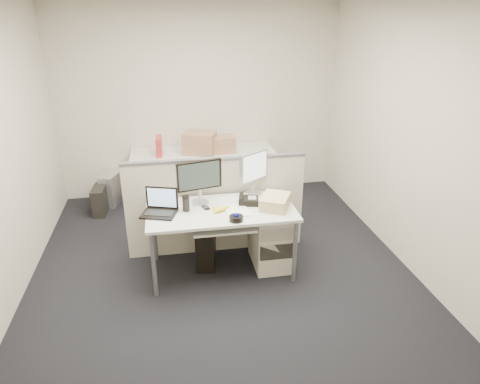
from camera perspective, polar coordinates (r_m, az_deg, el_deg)
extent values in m
cube|color=black|center=(4.71, -2.38, -10.37)|extent=(4.00, 4.50, 0.01)
cube|color=beige|center=(6.28, -5.47, 11.73)|extent=(4.00, 0.02, 2.70)
cube|color=beige|center=(2.12, 5.60, -13.24)|extent=(4.00, 0.02, 2.70)
cube|color=beige|center=(4.78, 21.95, 6.41)|extent=(0.02, 4.50, 2.70)
cube|color=silver|center=(4.35, -2.53, -2.47)|extent=(1.50, 0.75, 0.03)
cylinder|color=slate|center=(4.22, -11.42, -9.52)|extent=(0.04, 0.04, 0.70)
cylinder|color=slate|center=(4.78, -11.36, -5.32)|extent=(0.04, 0.04, 0.70)
cylinder|color=slate|center=(4.38, 7.33, -7.88)|extent=(0.04, 0.04, 0.70)
cylinder|color=slate|center=(4.92, 5.14, -4.03)|extent=(0.04, 0.04, 0.70)
cube|color=silver|center=(4.23, -2.18, -4.67)|extent=(0.62, 0.32, 0.02)
cube|color=beige|center=(4.67, 4.21, -5.99)|extent=(0.40, 0.55, 0.65)
cube|color=beige|center=(4.82, -3.21, -1.96)|extent=(2.00, 0.06, 1.10)
cube|color=beige|center=(6.25, -4.86, 2.23)|extent=(2.00, 0.60, 0.72)
cube|color=black|center=(4.39, -5.41, 1.29)|extent=(0.50, 0.28, 0.47)
cube|color=#B7B7BC|center=(4.60, 1.82, 2.45)|extent=(0.43, 0.38, 0.47)
cube|color=black|center=(4.25, -10.85, -1.50)|extent=(0.39, 0.34, 0.25)
cylinder|color=black|center=(4.10, -0.51, -3.53)|extent=(0.17, 0.17, 0.05)
cube|color=black|center=(4.45, 1.15, -1.18)|extent=(0.23, 0.20, 0.06)
cube|color=white|center=(4.29, -0.41, -2.52)|extent=(0.25, 0.31, 0.01)
cube|color=gold|center=(4.34, -3.19, -2.27)|extent=(0.08, 0.08, 0.01)
cylinder|color=black|center=(4.30, -7.21, -1.61)|extent=(0.09, 0.09, 0.15)
ellipsoid|color=yellow|center=(4.29, -2.46, -2.29)|extent=(0.20, 0.14, 0.04)
cube|color=black|center=(4.37, -4.58, -2.07)|extent=(0.08, 0.11, 0.01)
cube|color=tan|center=(4.37, 4.70, -1.28)|extent=(0.38, 0.42, 0.12)
cube|color=black|center=(4.25, -2.93, -4.18)|extent=(0.51, 0.25, 0.03)
cube|color=black|center=(4.74, -4.57, -6.88)|extent=(0.27, 0.51, 0.45)
cube|color=black|center=(6.16, -18.14, -1.02)|extent=(0.19, 0.41, 0.37)
cube|color=#B7B7BC|center=(6.43, -16.52, 0.61)|extent=(0.35, 0.52, 0.45)
cube|color=tan|center=(5.97, -5.40, 6.44)|extent=(0.50, 0.44, 0.32)
cube|color=tan|center=(6.01, -2.40, 6.28)|extent=(0.36, 0.28, 0.25)
cube|color=#BA2C2F|center=(5.98, -10.74, 5.92)|extent=(0.08, 0.30, 0.27)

